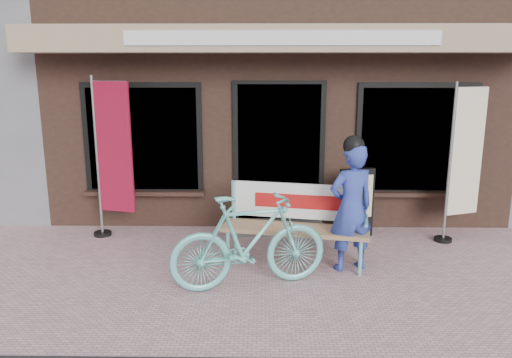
{
  "coord_description": "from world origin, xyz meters",
  "views": [
    {
      "loc": [
        -0.22,
        -5.27,
        2.43
      ],
      "look_at": [
        -0.32,
        0.7,
        1.05
      ],
      "focal_mm": 35.0,
      "sensor_mm": 36.0,
      "label": 1
    }
  ],
  "objects_px": {
    "nobori_cream": "(463,161)",
    "bicycle": "(249,241)",
    "person": "(351,205)",
    "nobori_red": "(112,156)",
    "bench": "(296,217)",
    "menu_stand": "(356,202)"
  },
  "relations": [
    {
      "from": "nobori_cream",
      "to": "bicycle",
      "type": "bearing_deg",
      "value": -170.7
    },
    {
      "from": "person",
      "to": "bicycle",
      "type": "height_order",
      "value": "person"
    },
    {
      "from": "bicycle",
      "to": "person",
      "type": "bearing_deg",
      "value": -82.63
    },
    {
      "from": "nobori_red",
      "to": "bench",
      "type": "bearing_deg",
      "value": -5.7
    },
    {
      "from": "person",
      "to": "bicycle",
      "type": "xyz_separation_m",
      "value": [
        -1.19,
        -0.52,
        -0.27
      ]
    },
    {
      "from": "nobori_red",
      "to": "menu_stand",
      "type": "distance_m",
      "value": 3.5
    },
    {
      "from": "person",
      "to": "menu_stand",
      "type": "bearing_deg",
      "value": 57.52
    },
    {
      "from": "bicycle",
      "to": "nobori_red",
      "type": "height_order",
      "value": "nobori_red"
    },
    {
      "from": "person",
      "to": "bicycle",
      "type": "bearing_deg",
      "value": -175.34
    },
    {
      "from": "menu_stand",
      "to": "nobori_cream",
      "type": "bearing_deg",
      "value": -16.81
    },
    {
      "from": "person",
      "to": "nobori_cream",
      "type": "distance_m",
      "value": 2.03
    },
    {
      "from": "nobori_cream",
      "to": "menu_stand",
      "type": "distance_m",
      "value": 1.55
    },
    {
      "from": "person",
      "to": "menu_stand",
      "type": "relative_size",
      "value": 1.64
    },
    {
      "from": "bench",
      "to": "nobori_red",
      "type": "bearing_deg",
      "value": 172.1
    },
    {
      "from": "person",
      "to": "nobori_red",
      "type": "xyz_separation_m",
      "value": [
        -3.15,
        1.11,
        0.37
      ]
    },
    {
      "from": "person",
      "to": "nobori_cream",
      "type": "bearing_deg",
      "value": 13.36
    },
    {
      "from": "nobori_red",
      "to": "nobori_cream",
      "type": "height_order",
      "value": "nobori_red"
    },
    {
      "from": "bench",
      "to": "menu_stand",
      "type": "distance_m",
      "value": 1.3
    },
    {
      "from": "nobori_cream",
      "to": "person",
      "type": "bearing_deg",
      "value": -167.28
    },
    {
      "from": "bench",
      "to": "menu_stand",
      "type": "xyz_separation_m",
      "value": [
        0.92,
        0.92,
        -0.06
      ]
    },
    {
      "from": "bench",
      "to": "bicycle",
      "type": "xyz_separation_m",
      "value": [
        -0.56,
        -0.76,
        -0.04
      ]
    },
    {
      "from": "bench",
      "to": "menu_stand",
      "type": "bearing_deg",
      "value": 56.21
    }
  ]
}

